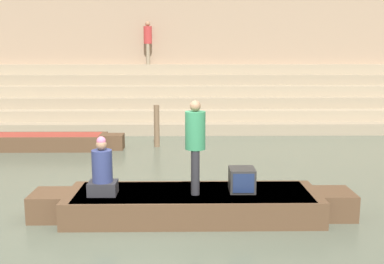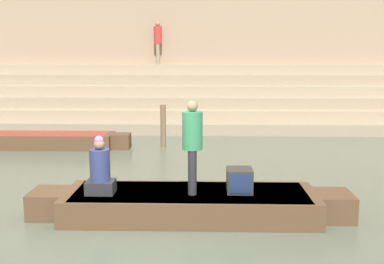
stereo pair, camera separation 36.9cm
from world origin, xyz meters
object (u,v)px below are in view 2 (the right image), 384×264
moored_boat_shore (49,140)px  mooring_post (163,126)px  tv_set (240,180)px  person_on_steps (158,40)px  person_rowing (100,171)px  person_standing (192,141)px  rowboat_main (190,204)px

moored_boat_shore → mooring_post: bearing=5.1°
mooring_post → tv_set: bearing=-72.5°
tv_set → moored_boat_shore: bearing=134.3°
mooring_post → person_on_steps: bearing=97.2°
person_rowing → mooring_post: 6.40m
person_standing → moored_boat_shore: bearing=116.0°
rowboat_main → moored_boat_shore: size_ratio=1.14×
person_on_steps → mooring_post: bearing=4.8°
rowboat_main → person_rowing: 1.75m
person_standing → moored_boat_shore: (-4.72, 5.98, -1.20)m
rowboat_main → mooring_post: 6.35m
person_standing → moored_boat_shore: size_ratio=0.33×
rowboat_main → person_standing: bearing=-55.5°
person_rowing → tv_set: size_ratio=2.20×
person_rowing → moored_boat_shore: (-3.05, 6.04, -0.65)m
moored_boat_shore → tv_set: bearing=-46.6°
tv_set → mooring_post: bearing=108.3°
person_standing → mooring_post: size_ratio=1.25×
rowboat_main → person_standing: 1.20m
person_standing → tv_set: (0.86, 0.09, -0.75)m
person_rowing → person_on_steps: size_ratio=0.59×
moored_boat_shore → person_standing: bearing=-51.7°
person_rowing → mooring_post: (0.56, 6.37, -0.23)m
person_standing → moored_boat_shore: person_standing is taller
person_rowing → person_on_steps: (-0.10, 11.62, 2.61)m
person_rowing → moored_boat_shore: 6.80m
person_rowing → person_standing: bearing=0.2°
mooring_post → person_rowing: bearing=-95.1°
moored_boat_shore → mooring_post: mooring_post is taller
tv_set → person_on_steps: person_on_steps is taller
tv_set → mooring_post: (-1.96, 6.21, -0.03)m
person_standing → mooring_post: person_standing is taller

